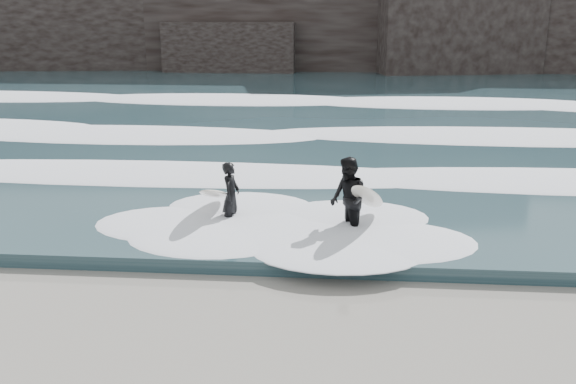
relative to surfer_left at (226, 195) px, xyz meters
name	(u,v)px	position (x,y,z in m)	size (l,w,h in m)	color
ground	(287,361)	(1.92, -5.74, -0.81)	(120.00, 120.00, 0.00)	#85644C
sea	(330,95)	(1.92, 23.26, -0.66)	(90.00, 52.00, 0.30)	#243C44
headland	(336,8)	(1.92, 40.26, 4.19)	(70.00, 9.00, 10.00)	black
foam_near	(315,178)	(1.92, 3.26, -0.41)	(60.00, 3.20, 0.20)	white
foam_mid	(323,132)	(1.92, 10.26, -0.39)	(60.00, 4.00, 0.24)	white
foam_far	(329,99)	(1.92, 19.26, -0.36)	(60.00, 4.80, 0.30)	white
surfer_left	(226,195)	(0.00, 0.00, 0.00)	(1.02, 2.23, 1.59)	black
surfer_right	(350,199)	(2.85, -0.53, 0.14)	(1.44, 2.13, 1.87)	black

